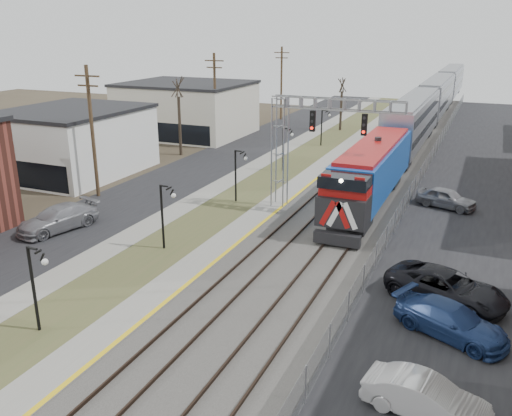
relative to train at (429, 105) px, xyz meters
The scene contains 20 objects.
street_west 35.82m from the train, 118.43° to the right, with size 7.00×120.00×0.04m, color black.
sidewalk 33.92m from the train, 111.71° to the right, with size 2.00×120.00×0.08m, color gray.
grass_median 32.93m from the train, 106.83° to the right, with size 4.00×120.00×0.06m, color #464E29.
platform 32.18m from the train, 101.70° to the right, with size 2.00×120.00×0.24m, color gray.
ballast_bed 31.56m from the train, 92.74° to the right, with size 8.00×120.00×0.20m, color #595651.
platform_edge 32.01m from the train, 100.15° to the right, with size 0.24×120.00×0.01m, color gold.
track_near 31.70m from the train, 96.36° to the right, with size 1.58×120.00×0.15m.
track_far 31.51m from the train, 90.00° to the right, with size 1.58×120.00×0.15m.
train is the anchor object (origin of this frame).
signal_gantry 38.73m from the train, 96.36° to the right, with size 9.00×1.07×8.15m.
lampposts 49.05m from the train, 101.17° to the right, with size 0.14×62.14×4.00m.
utility_poles 46.02m from the train, 115.79° to the right, with size 0.28×80.28×10.00m.
fence 31.58m from the train, 85.08° to the right, with size 0.04×120.00×1.60m, color gray.
buildings_west 49.82m from the train, 122.13° to the right, with size 14.00×67.00×7.00m.
bare_trees 32.94m from the train, 123.46° to the right, with size 12.30×42.30×5.95m.
car_lot_b 57.76m from the train, 83.41° to the right, with size 1.47×4.21×1.39m, color #BBBBBB.
car_lot_c 49.19m from the train, 82.35° to the right, with size 2.63×5.71×1.59m, color black.
car_lot_d 52.22m from the train, 82.31° to the right, with size 2.01×4.94×1.43m, color navy.
car_lot_e 34.10m from the train, 81.17° to the right, with size 1.71×4.26×1.45m, color slate.
car_street_b 51.57m from the train, 109.85° to the right, with size 2.20×5.42×1.57m, color gray.
Camera 1 is at (12.93, -7.25, 12.65)m, focal length 38.00 mm.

